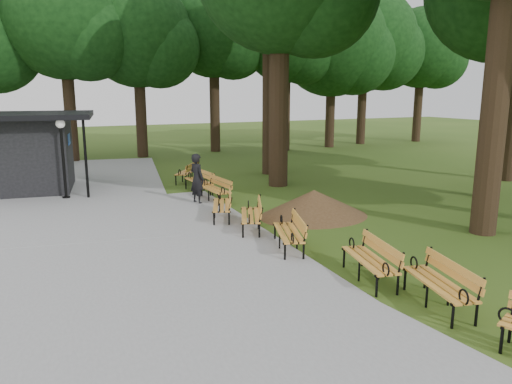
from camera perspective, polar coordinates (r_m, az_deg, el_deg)
name	(u,v)px	position (r m, az deg, el deg)	size (l,w,h in m)	color
ground	(379,298)	(9.78, 14.34, -12.02)	(100.00, 100.00, 0.00)	#314E16
path	(137,276)	(10.72, -13.82, -9.64)	(12.00, 38.00, 0.06)	gray
person	(197,179)	(16.99, -6.96, 1.56)	(0.65, 0.42, 1.77)	black
kiosk	(19,153)	(20.98, -26.17, 4.18)	(4.90, 4.26, 3.07)	black
lamp_post	(62,142)	(18.74, -21.92, 5.54)	(0.32, 0.32, 2.91)	black
dirt_mound	(314,203)	(15.37, 6.83, -1.30)	(2.98, 2.98, 0.84)	#47301C
bench_2	(439,284)	(9.58, 20.72, -10.10)	(1.90, 0.64, 0.88)	orange
bench_3	(369,260)	(10.43, 13.23, -7.83)	(1.90, 0.64, 0.88)	orange
bench_4	(288,233)	(12.07, 3.84, -4.82)	(1.90, 0.64, 0.88)	orange
bench_5	(251,215)	(13.70, -0.65, -2.77)	(1.90, 0.64, 0.88)	orange
bench_6	(222,205)	(14.93, -4.07, -1.56)	(1.90, 0.64, 0.88)	orange
bench_7	(214,189)	(17.33, -4.94, 0.30)	(1.90, 0.64, 0.88)	orange
bench_8	(199,181)	(18.95, -6.78, 1.26)	(1.90, 0.64, 0.88)	orange
bench_9	(187,172)	(21.20, -8.12, 2.35)	(1.90, 0.64, 0.88)	orange
tree_backdrop	(235,35)	(32.23, -2.44, 17.99)	(37.55, 9.71, 14.70)	black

